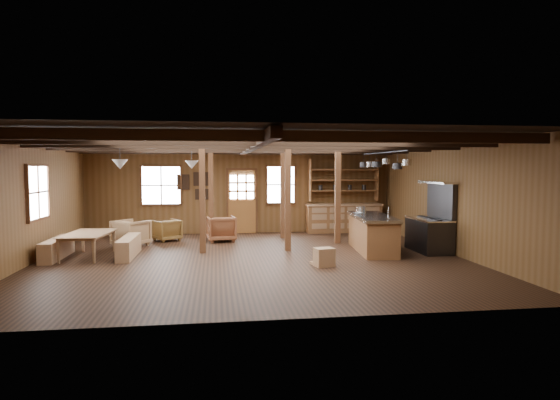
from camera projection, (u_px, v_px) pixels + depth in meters
name	position (u px, v px, depth m)	size (l,w,h in m)	color
room	(253.00, 200.00, 11.04)	(10.04, 9.04, 2.84)	black
ceiling_joists	(252.00, 146.00, 11.12)	(9.80, 8.82, 0.18)	black
timber_posts	(265.00, 195.00, 13.16)	(3.95, 2.35, 2.80)	#452613
back_door	(242.00, 207.00, 15.47)	(1.02, 0.08, 2.15)	brown
window_back_left	(161.00, 185.00, 15.07)	(1.32, 0.06, 1.32)	white
window_back_right	(281.00, 185.00, 15.61)	(1.02, 0.06, 1.32)	white
window_left	(38.00, 192.00, 10.84)	(0.14, 1.24, 1.32)	white
notice_boards	(196.00, 184.00, 15.22)	(1.08, 0.03, 0.90)	beige
back_counter	(344.00, 214.00, 15.71)	(2.55, 0.60, 2.45)	brown
pendant_lamps	(159.00, 164.00, 11.66)	(1.86, 2.36, 0.66)	#2B2A2D
pot_rack	(382.00, 163.00, 11.72)	(0.36, 3.00, 0.44)	#2B2A2D
kitchen_island	(372.00, 233.00, 12.13)	(1.14, 2.58, 1.20)	brown
step_stool	(324.00, 257.00, 10.28)	(0.46, 0.33, 0.41)	#9C6D47
commercial_range	(431.00, 228.00, 12.09)	(0.78, 1.47, 1.81)	#2B2A2D
dining_table	(89.00, 245.00, 11.30)	(1.70, 0.95, 0.60)	brown
bench_wall	(57.00, 248.00, 11.20)	(0.32, 1.72, 0.47)	#9C6D47
bench_aisle	(129.00, 247.00, 11.43)	(0.33, 1.73, 0.48)	#9C6D47
armchair_a	(167.00, 230.00, 13.85)	(0.68, 0.70, 0.64)	brown
armchair_b	(221.00, 229.00, 13.76)	(0.80, 0.82, 0.74)	brown
armchair_c	(131.00, 233.00, 12.88)	(0.79, 0.82, 0.74)	olive
counter_pot	(360.00, 209.00, 12.81)	(0.29, 0.29, 0.18)	silver
bowl	(358.00, 214.00, 12.24)	(0.25, 0.25, 0.06)	silver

